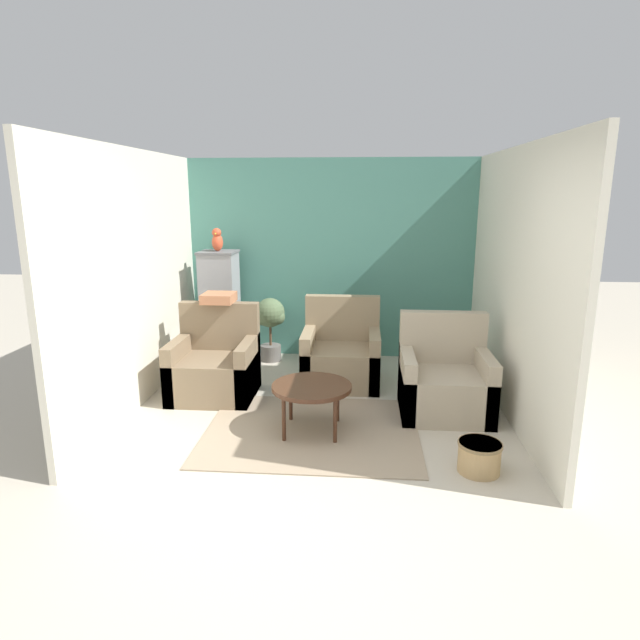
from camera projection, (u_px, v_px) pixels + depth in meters
name	position (u px, v px, depth m)	size (l,w,h in m)	color
ground_plane	(301.00, 497.00, 3.84)	(20.00, 20.00, 0.00)	beige
wall_back_accent	(331.00, 260.00, 6.93)	(3.77, 0.06, 2.55)	#4C897A
wall_left	(136.00, 280.00, 5.36)	(0.06, 3.47, 2.55)	beige
wall_right	(514.00, 284.00, 5.08)	(0.06, 3.47, 2.55)	beige
area_rug	(312.00, 431.00, 4.88)	(1.93, 1.58, 0.01)	gray
coffee_table	(312.00, 389.00, 4.79)	(0.72, 0.72, 0.45)	#472819
armchair_left	(215.00, 368.00, 5.70)	(0.86, 0.78, 0.96)	#7A664C
armchair_right	(445.00, 383.00, 5.24)	(0.86, 0.78, 0.96)	tan
armchair_middle	(341.00, 357.00, 6.07)	(0.86, 0.78, 0.96)	#8E7A5B
birdcage	(220.00, 308.00, 6.78)	(0.51, 0.51, 1.42)	slate
parrot	(217.00, 240.00, 6.58)	(0.13, 0.24, 0.29)	#D14C2D
potted_plant	(270.00, 320.00, 6.84)	(0.41, 0.38, 0.82)	#66605B
wicker_basket	(479.00, 456.00, 4.15)	(0.34, 0.34, 0.25)	tan
throw_pillow	(219.00, 298.00, 5.80)	(0.34, 0.34, 0.10)	#B2704C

